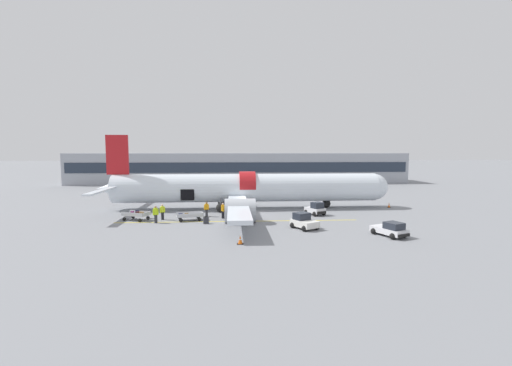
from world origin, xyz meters
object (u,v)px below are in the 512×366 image
at_px(baggage_cart_loading, 190,216).
at_px(ground_crew_loader_a, 162,212).
at_px(ground_crew_supervisor, 156,214).
at_px(baggage_cart_queued, 137,215).
at_px(baggage_tug_mid, 390,230).
at_px(ground_crew_loader_b, 223,210).
at_px(ground_crew_driver, 207,209).
at_px(baggage_tug_rear, 304,222).
at_px(suitcase_on_tarmac_upright, 206,220).
at_px(airplane, 244,189).
at_px(baggage_tug_lead, 316,209).

distance_m(baggage_cart_loading, ground_crew_loader_a, 3.17).
bearing_deg(ground_crew_supervisor, baggage_cart_queued, 146.86).
xyz_separation_m(baggage_tug_mid, ground_crew_supervisor, (-22.20, 7.32, 0.37)).
height_order(ground_crew_loader_b, ground_crew_driver, ground_crew_loader_b).
bearing_deg(baggage_cart_queued, baggage_cart_loading, -4.49).
xyz_separation_m(baggage_tug_rear, ground_crew_driver, (-10.01, 6.97, 0.25)).
height_order(baggage_tug_rear, baggage_cart_loading, baggage_tug_rear).
relative_size(ground_crew_loader_a, ground_crew_supervisor, 0.95).
distance_m(ground_crew_loader_a, suitcase_on_tarmac_upright, 5.58).
height_order(baggage_tug_mid, baggage_cart_queued, baggage_tug_mid).
height_order(baggage_tug_rear, ground_crew_loader_a, ground_crew_loader_a).
bearing_deg(airplane, baggage_tug_lead, -31.62).
height_order(baggage_cart_loading, ground_crew_driver, ground_crew_driver).
xyz_separation_m(baggage_cart_loading, ground_crew_driver, (1.68, 2.18, 0.47)).
bearing_deg(airplane, ground_crew_driver, -130.90).
bearing_deg(baggage_cart_loading, suitcase_on_tarmac_upright, -44.36).
xyz_separation_m(baggage_tug_mid, baggage_cart_loading, (-18.76, 8.40, -0.16)).
relative_size(airplane, ground_crew_driver, 22.24).
bearing_deg(suitcase_on_tarmac_upright, baggage_cart_queued, 163.27).
relative_size(baggage_tug_rear, ground_crew_driver, 1.83).
xyz_separation_m(baggage_tug_mid, ground_crew_driver, (-17.08, 10.58, 0.32)).
xyz_separation_m(baggage_tug_rear, ground_crew_loader_a, (-14.76, 5.40, 0.25)).
relative_size(ground_crew_loader_b, ground_crew_supervisor, 0.96).
height_order(baggage_tug_lead, suitcase_on_tarmac_upright, baggage_tug_lead).
relative_size(ground_crew_loader_b, ground_crew_driver, 1.02).
relative_size(baggage_tug_lead, baggage_tug_rear, 0.89).
distance_m(baggage_tug_mid, ground_crew_loader_b, 17.81).
bearing_deg(baggage_cart_loading, baggage_cart_queued, 175.51).
xyz_separation_m(airplane, suitcase_on_tarmac_upright, (-4.31, -9.27, -2.31)).
distance_m(baggage_tug_lead, baggage_cart_loading, 14.78).
xyz_separation_m(baggage_cart_loading, ground_crew_loader_b, (3.61, 0.95, 0.49)).
xyz_separation_m(baggage_cart_queued, ground_crew_driver, (7.48, 1.72, 0.37)).
height_order(baggage_cart_queued, ground_crew_loader_b, ground_crew_loader_b).
bearing_deg(airplane, ground_crew_supervisor, -138.65).
bearing_deg(suitcase_on_tarmac_upright, ground_crew_supervisor, 171.75).
distance_m(ground_crew_loader_a, ground_crew_driver, 5.00).
bearing_deg(baggage_tug_rear, ground_crew_loader_b, 144.59).
relative_size(baggage_tug_mid, ground_crew_supervisor, 1.96).
relative_size(ground_crew_loader_a, suitcase_on_tarmac_upright, 2.13).
bearing_deg(airplane, baggage_tug_mid, -51.58).
bearing_deg(suitcase_on_tarmac_upright, baggage_tug_rear, -16.67).
bearing_deg(suitcase_on_tarmac_upright, baggage_tug_mid, -21.22).
xyz_separation_m(airplane, ground_crew_loader_b, (-2.61, -6.46, -1.73)).
relative_size(ground_crew_loader_a, ground_crew_driver, 1.01).
bearing_deg(baggage_tug_mid, baggage_tug_rear, 152.94).
relative_size(airplane, ground_crew_supervisor, 20.98).
bearing_deg(baggage_tug_lead, airplane, 148.38).
bearing_deg(ground_crew_loader_b, baggage_tug_rear, -35.41).
bearing_deg(ground_crew_loader_a, airplane, 36.25).
distance_m(airplane, ground_crew_supervisor, 12.98).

